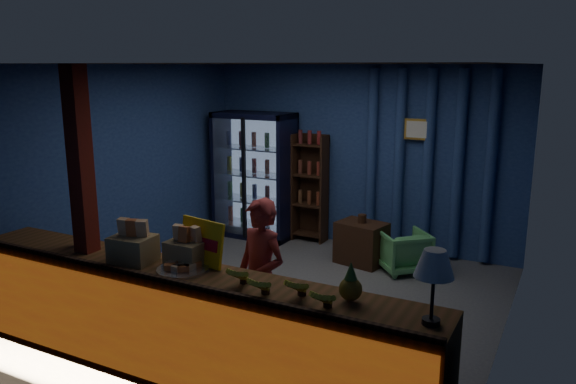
% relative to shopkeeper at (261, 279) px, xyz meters
% --- Properties ---
extents(ground, '(4.60, 4.60, 0.00)m').
position_rel_shopkeeper_xyz_m(ground, '(-0.39, 1.27, -0.73)').
color(ground, '#515154').
rests_on(ground, ground).
extents(room_walls, '(4.60, 4.60, 4.60)m').
position_rel_shopkeeper_xyz_m(room_walls, '(-0.39, 1.27, 0.84)').
color(room_walls, navy).
rests_on(room_walls, ground).
extents(counter, '(4.40, 0.57, 0.99)m').
position_rel_shopkeeper_xyz_m(counter, '(-0.39, -0.64, -0.25)').
color(counter, brown).
rests_on(counter, ground).
extents(support_post, '(0.16, 0.16, 2.60)m').
position_rel_shopkeeper_xyz_m(support_post, '(-1.44, -0.63, 0.57)').
color(support_post, maroon).
rests_on(support_post, ground).
extents(beverage_cooler, '(1.20, 0.62, 1.90)m').
position_rel_shopkeeper_xyz_m(beverage_cooler, '(-1.94, 3.18, 0.21)').
color(beverage_cooler, black).
rests_on(beverage_cooler, ground).
extents(bottle_shelf, '(0.50, 0.28, 1.60)m').
position_rel_shopkeeper_xyz_m(bottle_shelf, '(-1.09, 3.32, 0.07)').
color(bottle_shelf, '#3B2212').
rests_on(bottle_shelf, ground).
extents(curtain_folds, '(1.74, 0.14, 2.50)m').
position_rel_shopkeeper_xyz_m(curtain_folds, '(0.61, 3.41, 0.57)').
color(curtain_folds, navy).
rests_on(curtain_folds, room_walls).
extents(framed_picture, '(0.36, 0.04, 0.28)m').
position_rel_shopkeeper_xyz_m(framed_picture, '(0.46, 3.36, 1.02)').
color(framed_picture, gold).
rests_on(framed_picture, room_walls).
extents(shopkeeper, '(0.60, 0.47, 1.45)m').
position_rel_shopkeeper_xyz_m(shopkeeper, '(0.00, 0.00, 0.00)').
color(shopkeeper, maroon).
rests_on(shopkeeper, ground).
extents(green_chair, '(0.81, 0.81, 0.53)m').
position_rel_shopkeeper_xyz_m(green_chair, '(0.55, 2.67, -0.46)').
color(green_chair, '#57AE5E').
rests_on(green_chair, ground).
extents(side_table, '(0.69, 0.56, 0.67)m').
position_rel_shopkeeper_xyz_m(side_table, '(-0.04, 2.69, -0.44)').
color(side_table, '#3B2212').
rests_on(side_table, ground).
extents(yellow_sign, '(0.49, 0.18, 0.38)m').
position_rel_shopkeeper_xyz_m(yellow_sign, '(-0.32, -0.42, 0.41)').
color(yellow_sign, yellow).
rests_on(yellow_sign, counter).
extents(soda_bottles, '(0.27, 0.18, 0.33)m').
position_rel_shopkeeper_xyz_m(soda_bottles, '(-1.53, -0.60, 0.36)').
color(soda_bottles, '#AF0B1B').
rests_on(soda_bottles, counter).
extents(snack_box_left, '(0.38, 0.33, 0.37)m').
position_rel_shopkeeper_xyz_m(snack_box_left, '(-0.87, -0.65, 0.35)').
color(snack_box_left, '#9A7D4A').
rests_on(snack_box_left, counter).
extents(snack_box_centre, '(0.32, 0.26, 0.33)m').
position_rel_shopkeeper_xyz_m(snack_box_centre, '(-0.42, -0.50, 0.34)').
color(snack_box_centre, '#9A7D4A').
rests_on(snack_box_centre, counter).
extents(pastry_tray, '(0.42, 0.42, 0.07)m').
position_rel_shopkeeper_xyz_m(pastry_tray, '(-0.36, -0.64, 0.25)').
color(pastry_tray, silver).
rests_on(pastry_tray, counter).
extents(banana_bunches, '(0.96, 0.28, 0.16)m').
position_rel_shopkeeper_xyz_m(banana_bunches, '(0.59, -0.72, 0.30)').
color(banana_bunches, yellow).
rests_on(banana_bunches, counter).
extents(table_lamp, '(0.26, 0.26, 0.51)m').
position_rel_shopkeeper_xyz_m(table_lamp, '(1.66, -0.67, 0.62)').
color(table_lamp, black).
rests_on(table_lamp, counter).
extents(pineapple, '(0.17, 0.17, 0.29)m').
position_rel_shopkeeper_xyz_m(pineapple, '(1.07, -0.57, 0.34)').
color(pineapple, brown).
rests_on(pineapple, counter).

